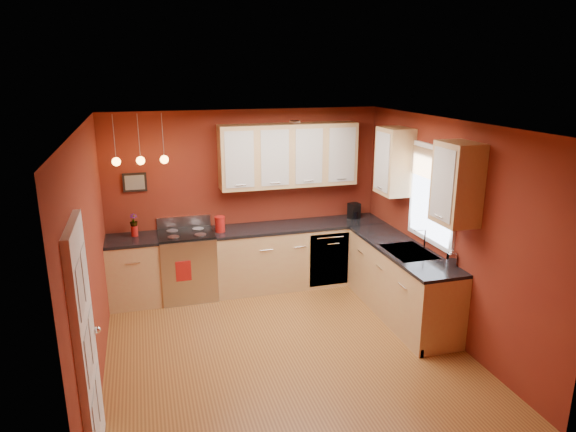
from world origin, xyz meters
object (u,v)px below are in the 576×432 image
object	(u,v)px
coffee_maker	(354,211)
soap_pump	(452,256)
gas_range	(188,265)
red_canister	(220,224)
sink	(409,253)

from	to	relation	value
coffee_maker	soap_pump	size ratio (longest dim) A/B	1.09
gas_range	red_canister	distance (m)	0.74
gas_range	sink	xyz separation A→B (m)	(2.62, -1.50, 0.43)
gas_range	coffee_maker	size ratio (longest dim) A/B	4.77
red_canister	soap_pump	bearing A→B (deg)	-39.96
gas_range	red_canister	xyz separation A→B (m)	(0.47, -0.04, 0.57)
red_canister	coffee_maker	distance (m)	2.09
coffee_maker	soap_pump	bearing A→B (deg)	-96.71
coffee_maker	gas_range	bearing A→B (deg)	166.58
red_canister	coffee_maker	bearing A→B (deg)	3.28
sink	soap_pump	distance (m)	0.62
sink	coffee_maker	world-z (taller)	sink
sink	red_canister	xyz separation A→B (m)	(-2.15, 1.46, 0.14)
gas_range	soap_pump	xyz separation A→B (m)	(2.87, -2.05, 0.57)
gas_range	sink	bearing A→B (deg)	-29.78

